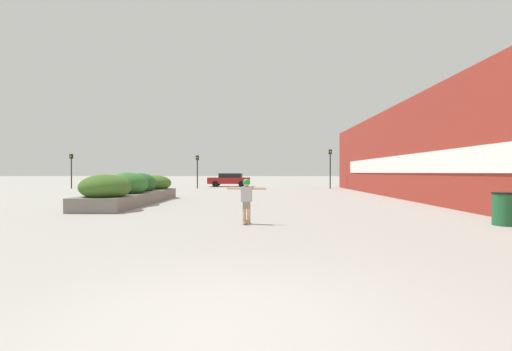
{
  "coord_description": "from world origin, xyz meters",
  "views": [
    {
      "loc": [
        0.41,
        -3.45,
        1.57
      ],
      "look_at": [
        -0.06,
        18.44,
        1.38
      ],
      "focal_mm": 24.0,
      "sensor_mm": 36.0,
      "label": 1
    }
  ],
  "objects_px": {
    "traffic_light_right": "(330,162)",
    "skateboarder": "(247,195)",
    "skateboard": "(247,222)",
    "trash_bin": "(504,209)",
    "car_center_left": "(417,180)",
    "car_leftmost": "(230,180)",
    "traffic_light_left": "(197,166)",
    "traffic_light_far_left": "(71,165)"
  },
  "relations": [
    {
      "from": "skateboarder",
      "to": "traffic_light_left",
      "type": "relative_size",
      "value": 0.39
    },
    {
      "from": "traffic_light_far_left",
      "to": "car_leftmost",
      "type": "bearing_deg",
      "value": 17.57
    },
    {
      "from": "car_leftmost",
      "to": "car_center_left",
      "type": "relative_size",
      "value": 1.19
    },
    {
      "from": "skateboard",
      "to": "car_leftmost",
      "type": "distance_m",
      "value": 27.88
    },
    {
      "from": "skateboard",
      "to": "traffic_light_right",
      "type": "xyz_separation_m",
      "value": [
        7.07,
        23.16,
        2.52
      ]
    },
    {
      "from": "skateboard",
      "to": "car_center_left",
      "type": "distance_m",
      "value": 32.74
    },
    {
      "from": "skateboard",
      "to": "traffic_light_far_left",
      "type": "bearing_deg",
      "value": 133.28
    },
    {
      "from": "car_center_left",
      "to": "car_leftmost",
      "type": "bearing_deg",
      "value": -90.13
    },
    {
      "from": "skateboarder",
      "to": "traffic_light_far_left",
      "type": "bearing_deg",
      "value": 133.28
    },
    {
      "from": "skateboarder",
      "to": "traffic_light_right",
      "type": "xyz_separation_m",
      "value": [
        7.07,
        23.16,
        1.71
      ]
    },
    {
      "from": "traffic_light_left",
      "to": "traffic_light_right",
      "type": "bearing_deg",
      "value": -0.37
    },
    {
      "from": "car_leftmost",
      "to": "traffic_light_right",
      "type": "bearing_deg",
      "value": -113.63
    },
    {
      "from": "skateboarder",
      "to": "trash_bin",
      "type": "xyz_separation_m",
      "value": [
        7.65,
        -0.15,
        -0.38
      ]
    },
    {
      "from": "skateboard",
      "to": "traffic_light_right",
      "type": "bearing_deg",
      "value": 77.44
    },
    {
      "from": "trash_bin",
      "to": "traffic_light_right",
      "type": "height_order",
      "value": "traffic_light_right"
    },
    {
      "from": "skateboard",
      "to": "traffic_light_left",
      "type": "height_order",
      "value": "traffic_light_left"
    },
    {
      "from": "car_leftmost",
      "to": "traffic_light_right",
      "type": "distance_m",
      "value": 11.42
    },
    {
      "from": "trash_bin",
      "to": "traffic_light_left",
      "type": "bearing_deg",
      "value": 120.3
    },
    {
      "from": "traffic_light_right",
      "to": "skateboarder",
      "type": "bearing_deg",
      "value": -106.97
    },
    {
      "from": "skateboard",
      "to": "trash_bin",
      "type": "xyz_separation_m",
      "value": [
        7.65,
        -0.15,
        0.43
      ]
    },
    {
      "from": "skateboarder",
      "to": "car_leftmost",
      "type": "relative_size",
      "value": 0.28
    },
    {
      "from": "skateboard",
      "to": "skateboarder",
      "type": "height_order",
      "value": "skateboarder"
    },
    {
      "from": "car_leftmost",
      "to": "car_center_left",
      "type": "distance_m",
      "value": 20.8
    },
    {
      "from": "skateboarder",
      "to": "car_center_left",
      "type": "bearing_deg",
      "value": 62.0
    },
    {
      "from": "skateboard",
      "to": "traffic_light_right",
      "type": "distance_m",
      "value": 24.35
    },
    {
      "from": "traffic_light_right",
      "to": "traffic_light_far_left",
      "type": "relative_size",
      "value": 1.13
    },
    {
      "from": "skateboard",
      "to": "trash_bin",
      "type": "bearing_deg",
      "value": 3.29
    },
    {
      "from": "skateboarder",
      "to": "traffic_light_far_left",
      "type": "xyz_separation_m",
      "value": [
        -18.44,
        22.88,
        1.45
      ]
    },
    {
      "from": "skateboarder",
      "to": "trash_bin",
      "type": "height_order",
      "value": "skateboarder"
    },
    {
      "from": "traffic_light_left",
      "to": "traffic_light_far_left",
      "type": "relative_size",
      "value": 0.96
    },
    {
      "from": "skateboard",
      "to": "traffic_light_far_left",
      "type": "xyz_separation_m",
      "value": [
        -18.44,
        22.88,
        2.26
      ]
    },
    {
      "from": "trash_bin",
      "to": "traffic_light_left",
      "type": "height_order",
      "value": "traffic_light_left"
    },
    {
      "from": "car_leftmost",
      "to": "trash_bin",
      "type": "bearing_deg",
      "value": -158.59
    },
    {
      "from": "skateboard",
      "to": "traffic_light_left",
      "type": "bearing_deg",
      "value": 108.93
    },
    {
      "from": "skateboarder",
      "to": "car_leftmost",
      "type": "bearing_deg",
      "value": 101.13
    },
    {
      "from": "car_center_left",
      "to": "skateboarder",
      "type": "bearing_deg",
      "value": -32.41
    },
    {
      "from": "car_leftmost",
      "to": "traffic_light_left",
      "type": "bearing_deg",
      "value": 148.1
    },
    {
      "from": "skateboard",
      "to": "traffic_light_right",
      "type": "height_order",
      "value": "traffic_light_right"
    },
    {
      "from": "car_center_left",
      "to": "traffic_light_right",
      "type": "xyz_separation_m",
      "value": [
        -10.47,
        -4.47,
        1.79
      ]
    },
    {
      "from": "skateboard",
      "to": "car_center_left",
      "type": "relative_size",
      "value": 0.15
    },
    {
      "from": "car_leftmost",
      "to": "traffic_light_left",
      "type": "distance_m",
      "value": 5.42
    },
    {
      "from": "car_leftmost",
      "to": "traffic_light_far_left",
      "type": "bearing_deg",
      "value": 107.57
    }
  ]
}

